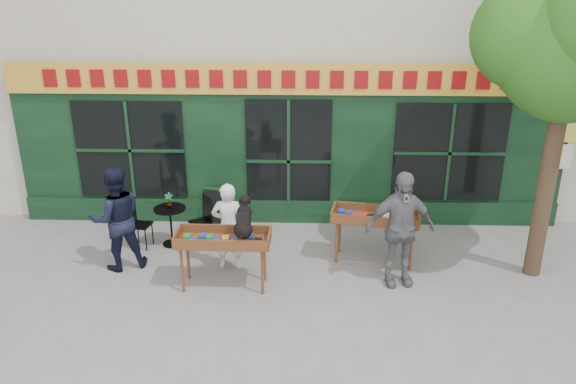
% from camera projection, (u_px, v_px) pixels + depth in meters
% --- Properties ---
extents(ground, '(80.00, 80.00, 0.00)m').
position_uv_depth(ground, '(284.00, 277.00, 9.64)').
color(ground, slate).
rests_on(ground, ground).
extents(street_tree, '(3.05, 2.90, 5.60)m').
position_uv_depth(street_tree, '(575.00, 29.00, 8.36)').
color(street_tree, '#382619').
rests_on(street_tree, ground).
extents(book_cart_center, '(1.51, 0.64, 0.99)m').
position_uv_depth(book_cart_center, '(223.00, 242.00, 9.08)').
color(book_cart_center, brown).
rests_on(book_cart_center, ground).
extents(dog, '(0.35, 0.61, 0.60)m').
position_uv_depth(dog, '(244.00, 217.00, 8.85)').
color(dog, black).
rests_on(dog, book_cart_center).
extents(woman, '(0.58, 0.39, 1.58)m').
position_uv_depth(woman, '(228.00, 227.00, 9.70)').
color(woman, silver).
rests_on(woman, ground).
extents(book_cart_right, '(1.59, 0.88, 0.99)m').
position_uv_depth(book_cart_right, '(375.00, 219.00, 9.91)').
color(book_cart_right, brown).
rests_on(book_cart_right, ground).
extents(man_right, '(1.22, 0.67, 1.98)m').
position_uv_depth(man_right, '(400.00, 229.00, 9.14)').
color(man_right, slate).
rests_on(man_right, ground).
extents(bistro_table, '(0.60, 0.60, 0.76)m').
position_uv_depth(bistro_table, '(170.00, 219.00, 10.62)').
color(bistro_table, black).
rests_on(bistro_table, ground).
extents(bistro_chair_left, '(0.42, 0.42, 0.95)m').
position_uv_depth(bistro_chair_left, '(136.00, 219.00, 10.55)').
color(bistro_chair_left, black).
rests_on(bistro_chair_left, ground).
extents(bistro_chair_right, '(0.51, 0.51, 0.95)m').
position_uv_depth(bistro_chair_right, '(204.00, 216.00, 10.69)').
color(bistro_chair_right, black).
rests_on(bistro_chair_right, ground).
extents(potted_plant, '(0.17, 0.12, 0.30)m').
position_uv_depth(potted_plant, '(169.00, 201.00, 10.48)').
color(potted_plant, gray).
rests_on(potted_plant, bistro_table).
extents(man_left, '(1.13, 1.03, 1.87)m').
position_uv_depth(man_left, '(117.00, 219.00, 9.66)').
color(man_left, black).
rests_on(man_left, ground).
extents(chalkboard, '(0.59, 0.32, 0.79)m').
position_uv_depth(chalkboard, '(213.00, 206.00, 11.58)').
color(chalkboard, black).
rests_on(chalkboard, ground).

